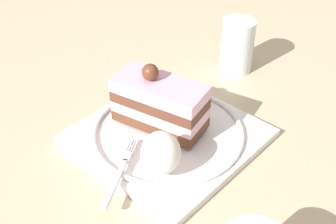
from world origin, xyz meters
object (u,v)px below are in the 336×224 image
whipped_cream_dollop (161,153)px  drink_glass_near (237,49)px  cake_slice (160,102)px  fork (121,169)px  dessert_plate (168,134)px

whipped_cream_dollop → drink_glass_near: drink_glass_near is taller
cake_slice → fork: bearing=-60.7°
fork → drink_glass_near: bearing=112.0°
whipped_cream_dollop → fork: size_ratio=0.59×
cake_slice → whipped_cream_dollop: cake_slice is taller
fork → cake_slice: bearing=119.3°
whipped_cream_dollop → fork: (-0.03, -0.04, -0.03)m
dessert_plate → cake_slice: cake_slice is taller
cake_slice → fork: cake_slice is taller
whipped_cream_dollop → fork: 0.06m
dessert_plate → fork: fork is taller
cake_slice → dessert_plate: bearing=2.1°
whipped_cream_dollop → fork: bearing=-122.3°
dessert_plate → drink_glass_near: (-0.09, 0.20, 0.03)m
dessert_plate → drink_glass_near: size_ratio=2.92×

